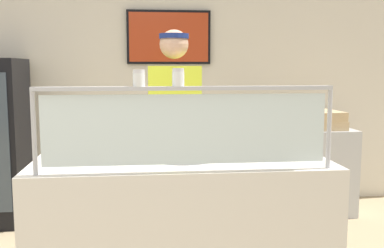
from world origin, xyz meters
The scene contains 10 objects.
shop_rear_unit centered at (0.87, 2.65, 1.36)m, with size 6.13×0.13×2.70m.
serving_counter centered at (0.87, 0.35, 0.47)m, with size 1.73×0.69×0.95m, color silver.
sneeze_guard centered at (0.87, 0.06, 1.23)m, with size 1.56×0.06×0.44m.
pizza_tray centered at (0.88, 0.42, 0.97)m, with size 0.44×0.44×0.04m.
pizza_server centered at (0.89, 0.40, 0.99)m, with size 0.07×0.28×0.01m, color #ADAFB7.
parmesan_shaker centered at (0.62, 0.06, 1.43)m, with size 0.06×0.06×0.09m.
pepper_flake_shaker centered at (0.82, 0.06, 1.43)m, with size 0.06×0.06×0.09m.
worker_figure centered at (0.88, 1.06, 1.01)m, with size 0.41×0.50×1.76m.
prep_shelf centered at (2.40, 2.16, 0.43)m, with size 0.70×0.55×0.87m, color #B7BABF.
pizza_box_stack centered at (2.41, 2.16, 0.96)m, with size 0.48×0.47×0.18m.
Camera 1 is at (0.64, -2.25, 1.49)m, focal length 42.40 mm.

